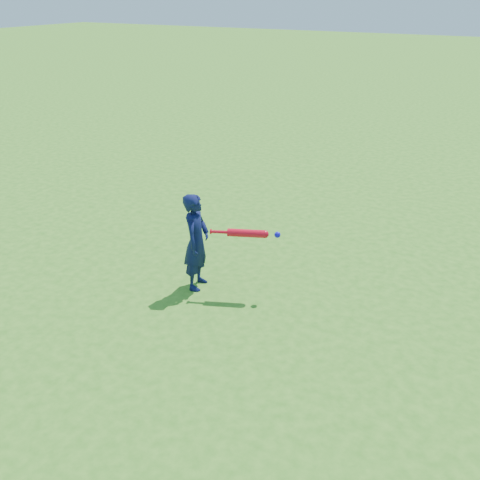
% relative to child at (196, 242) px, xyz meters
% --- Properties ---
extents(ground, '(80.00, 80.00, 0.00)m').
position_rel_child_xyz_m(ground, '(0.54, -0.40, -0.58)').
color(ground, '#33751C').
rests_on(ground, ground).
extents(child, '(0.36, 0.47, 1.15)m').
position_rel_child_xyz_m(child, '(0.00, 0.00, 0.00)').
color(child, '#0D133F').
rests_on(child, ground).
extents(bat_swing, '(0.74, 0.34, 0.09)m').
position_rel_child_xyz_m(bat_swing, '(0.58, 0.18, 0.16)').
color(bat_swing, red).
rests_on(bat_swing, ground).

